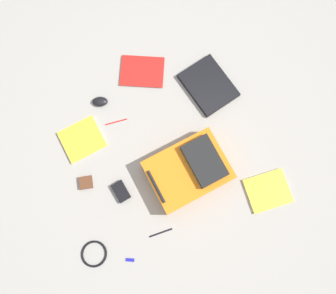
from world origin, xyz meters
The scene contains 13 objects.
ground_plane centered at (0.00, 0.00, 0.00)m, with size 4.02×4.02×0.00m, color gray.
backpack centered at (-0.16, -0.06, 0.07)m, with size 0.44×0.52×0.16m.
laptop centered at (0.35, -0.29, 0.02)m, with size 0.40×0.36×0.03m.
book_manual centered at (0.52, 0.10, 0.01)m, with size 0.26×0.31×0.01m.
book_red centered at (0.15, 0.53, 0.01)m, with size 0.28×0.29×0.02m.
book_blue centered at (-0.35, -0.50, 0.01)m, with size 0.23×0.27×0.02m.
computer_mouse centered at (0.37, 0.38, 0.02)m, with size 0.06×0.09×0.04m, color black.
cable_coil centered at (-0.51, 0.55, 0.01)m, with size 0.15×0.15×0.01m, color black.
power_brick centered at (-0.20, 0.35, 0.01)m, with size 0.07×0.12×0.03m, color black.
pen_black centered at (0.23, 0.31, 0.00)m, with size 0.01×0.01×0.14m, color red.
pen_blue centered at (-0.47, 0.16, 0.00)m, with size 0.01×0.01×0.14m, color black.
earbud_pouch centered at (-0.11, 0.54, 0.01)m, with size 0.07×0.07×0.03m, color #59331E.
usb_stick centered at (-0.58, 0.36, 0.00)m, with size 0.02×0.05×0.01m, color #191999.
Camera 1 is at (-0.38, 0.10, 2.01)m, focal length 36.41 mm.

